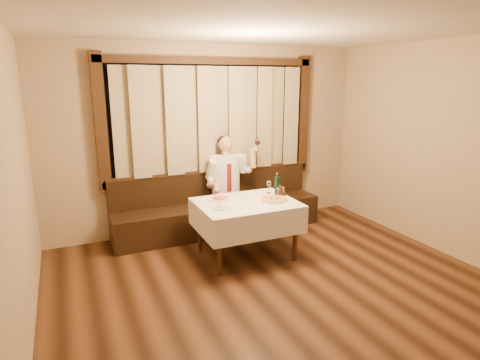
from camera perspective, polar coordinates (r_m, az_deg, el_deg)
name	(u,v)px	position (r m, az deg, el deg)	size (l,w,h in m)	color
room	(275,154)	(4.36, 4.97, 3.64)	(5.01, 6.01, 2.81)	black
banquette	(218,211)	(6.21, -3.10, -4.48)	(3.20, 0.61, 0.94)	black
dining_table	(246,210)	(5.20, 0.90, -4.22)	(1.27, 0.97, 0.76)	black
pizza	(274,199)	(5.24, 4.86, -2.74)	(0.35, 0.35, 0.04)	white
pasta_red	(219,197)	(5.25, -2.94, -2.40)	(0.29, 0.29, 0.10)	white
pasta_cream	(222,205)	(4.92, -2.52, -3.61)	(0.24, 0.24, 0.08)	white
green_bottle	(277,185)	(5.50, 5.27, -0.75)	(0.07, 0.07, 0.30)	#0F4A2D
table_wine_glass	(269,184)	(5.54, 4.13, -0.58)	(0.07, 0.07, 0.18)	white
cruet_caddy	(280,192)	(5.43, 5.76, -1.77)	(0.14, 0.08, 0.15)	black
seated_man	(228,178)	(6.02, -1.69, 0.31)	(0.83, 0.62, 1.48)	black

